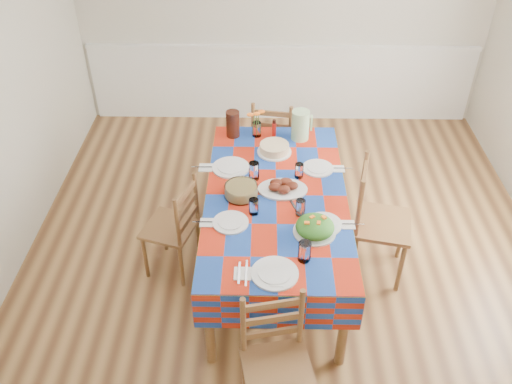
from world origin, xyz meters
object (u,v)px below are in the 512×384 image
at_px(chair_near, 276,364).
at_px(chair_right, 376,222).
at_px(green_pitcher, 300,125).
at_px(dining_table, 276,204).
at_px(chair_left, 174,228).
at_px(tea_pitcher, 233,124).
at_px(meat_platter, 283,187).
at_px(chair_far, 273,141).

bearing_deg(chair_near, chair_right, 46.25).
height_order(green_pitcher, chair_right, green_pitcher).
xyz_separation_m(dining_table, chair_left, (-0.81, -0.01, -0.25)).
relative_size(tea_pitcher, chair_right, 0.23).
bearing_deg(green_pitcher, chair_right, -54.01).
bearing_deg(dining_table, green_pitcher, 75.22).
bearing_deg(meat_platter, chair_right, -3.91).
bearing_deg(chair_left, chair_far, 165.84).
height_order(meat_platter, chair_far, chair_far).
distance_m(chair_left, chair_right, 1.61).
xyz_separation_m(green_pitcher, chair_near, (-0.22, -2.08, -0.45)).
distance_m(chair_near, chair_far, 2.53).
xyz_separation_m(chair_far, chair_right, (0.81, -1.26, 0.05)).
bearing_deg(chair_left, tea_pitcher, 171.05).
xyz_separation_m(meat_platter, chair_near, (-0.06, -1.33, -0.35)).
bearing_deg(chair_right, dining_table, 102.90).
bearing_deg(dining_table, tea_pitcher, 113.66).
relative_size(green_pitcher, chair_near, 0.28).
xyz_separation_m(tea_pitcher, chair_far, (0.36, 0.42, -0.44)).
distance_m(chair_near, chair_left, 1.49).
bearing_deg(meat_platter, chair_near, -92.46).
bearing_deg(chair_right, chair_left, 102.99).
height_order(meat_platter, chair_left, chair_left).
bearing_deg(dining_table, meat_platter, 51.66).
distance_m(green_pitcher, chair_near, 2.14).
relative_size(green_pitcher, chair_left, 0.29).
bearing_deg(chair_far, dining_table, 99.49).
bearing_deg(chair_right, tea_pitcher, 66.57).
height_order(tea_pitcher, chair_right, chair_right).
xyz_separation_m(meat_platter, chair_left, (-0.85, -0.07, -0.37)).
relative_size(chair_left, chair_right, 0.87).
height_order(dining_table, chair_left, chair_left).
height_order(chair_far, chair_left, chair_far).
relative_size(dining_table, tea_pitcher, 8.47).
distance_m(tea_pitcher, chair_near, 2.19).
xyz_separation_m(dining_table, tea_pitcher, (-0.37, 0.85, 0.21)).
distance_m(meat_platter, chair_far, 1.26).
height_order(dining_table, green_pitcher, green_pitcher).
bearing_deg(chair_left, chair_near, 50.25).
relative_size(chair_near, chair_far, 1.01).
height_order(meat_platter, chair_right, chair_right).
bearing_deg(chair_near, tea_pitcher, 88.29).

